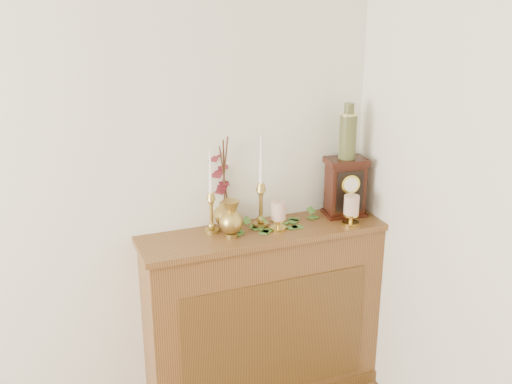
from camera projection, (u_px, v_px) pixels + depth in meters
name	position (u px, v px, depth m)	size (l,w,h in m)	color
console_shelf	(264.00, 318.00, 3.08)	(1.24, 0.34, 0.93)	brown
candlestick_left	(211.00, 206.00, 2.84)	(0.07, 0.07, 0.41)	tan
candlestick_center	(261.00, 198.00, 2.91)	(0.08, 0.08, 0.46)	tan
bud_vase	(231.00, 219.00, 2.80)	(0.11, 0.11, 0.18)	tan
ginger_jar	(221.00, 184.00, 2.92)	(0.19, 0.20, 0.47)	tan
pillar_candle_left	(278.00, 214.00, 2.89)	(0.08, 0.08, 0.16)	gold
pillar_candle_right	(351.00, 209.00, 2.95)	(0.08, 0.08, 0.16)	gold
ivy_garland	(263.00, 227.00, 2.91)	(0.45, 0.19, 0.09)	#3E6D29
mantel_clock	(345.00, 188.00, 3.05)	(0.22, 0.17, 0.30)	black
ceramic_vase	(348.00, 134.00, 2.97)	(0.09, 0.09, 0.28)	#183123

